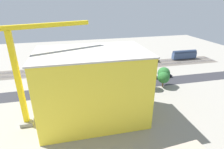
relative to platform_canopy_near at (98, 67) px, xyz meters
name	(u,v)px	position (x,y,z in m)	size (l,w,h in m)	color
ground_plane	(129,83)	(-12.11, 14.45, -3.93)	(203.71, 203.71, 0.00)	gray
rail_bed	(116,66)	(-12.11, -8.31, -3.93)	(127.32, 13.29, 0.01)	#5B544C
street_asphalt	(131,85)	(-12.11, 16.62, -3.93)	(127.32, 9.00, 0.01)	#2D2D33
track_rails	(116,66)	(-12.11, -8.31, -3.75)	(127.29, 9.54, 0.12)	#9E9EA8
platform_canopy_near	(98,67)	(0.00, 0.00, 0.00)	(49.93, 5.78, 4.15)	#C63D2D
locomotive	(148,59)	(-33.02, -10.95, -2.15)	(14.88, 3.00, 5.01)	black
passenger_coach	(184,54)	(-58.29, -10.95, -0.80)	(16.20, 3.23, 5.95)	black
freight_coach_far	(104,64)	(-4.68, -5.67, -0.63)	(18.74, 3.44, 6.27)	black
parked_car_0	(167,76)	(-32.68, 12.94, -3.16)	(4.43, 1.86, 1.75)	black
parked_car_1	(153,77)	(-25.13, 12.97, -3.12)	(4.39, 1.94, 1.82)	black
parked_car_2	(138,79)	(-17.43, 12.70, -3.20)	(4.49, 1.90, 1.63)	black
parked_car_3	(123,81)	(-9.81, 13.02, -3.21)	(4.50, 1.92, 1.61)	black
parked_car_4	(106,83)	(-1.51, 13.39, -3.18)	(4.12, 1.99, 1.70)	black
parked_car_5	(89,84)	(6.25, 13.06, -3.19)	(4.18, 1.82, 1.66)	black
construction_building	(93,87)	(7.64, 36.68, 6.98)	(31.43, 19.54, 21.82)	yellow
construction_roof_slab	(91,52)	(7.64, 36.68, 18.09)	(32.03, 20.14, 0.40)	#B7B2A8
tower_crane	(26,67)	(25.77, 34.47, 14.29)	(26.85, 10.89, 30.04)	gray
box_truck_0	(67,92)	(15.72, 20.04, -2.13)	(9.01, 2.90, 3.69)	black
box_truck_1	(101,90)	(2.36, 21.80, -2.20)	(10.20, 3.34, 3.52)	black
box_truck_2	(88,91)	(7.57, 20.99, -2.30)	(10.18, 3.40, 3.31)	black
street_tree_0	(164,73)	(-25.84, 20.63, 1.80)	(5.42, 5.42, 8.47)	brown
street_tree_1	(164,77)	(-24.90, 22.38, 0.71)	(5.16, 5.16, 7.24)	brown
street_tree_2	(117,80)	(-4.38, 21.58, 1.16)	(5.47, 5.47, 7.84)	brown
street_tree_3	(83,84)	(9.54, 22.23, 1.47)	(6.08, 6.08, 8.45)	brown
street_tree_4	(148,76)	(-17.77, 21.85, 1.67)	(5.36, 5.36, 8.31)	brown
traffic_light	(114,73)	(-5.49, 12.12, 0.43)	(0.50, 0.36, 6.58)	#333333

